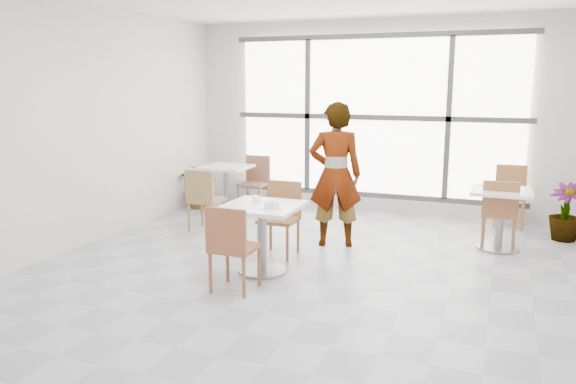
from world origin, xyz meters
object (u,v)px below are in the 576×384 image
(person, at_px, (335,175))
(main_table, at_px, (262,226))
(chair_near, at_px, (231,243))
(chair_far, at_px, (281,213))
(bg_table_left, at_px, (227,182))
(bg_chair_right_far, at_px, (510,191))
(bg_chair_right_near, at_px, (500,210))
(oatmeal_bowl, at_px, (272,204))
(bg_chair_left_far, at_px, (255,179))
(bg_chair_left_near, at_px, (203,196))
(plant_right, at_px, (566,212))
(plant_left, at_px, (201,186))
(bg_table_right, at_px, (500,211))
(coffee_cup, at_px, (256,199))

(person, bearing_deg, main_table, 53.75)
(chair_near, relative_size, chair_far, 1.00)
(bg_table_left, bearing_deg, bg_chair_right_far, 10.06)
(bg_chair_right_near, bearing_deg, bg_chair_right_far, -95.16)
(oatmeal_bowl, xyz_separation_m, bg_chair_left_far, (-1.52, 2.91, -0.29))
(bg_chair_left_near, xyz_separation_m, bg_chair_left_far, (0.08, 1.53, 0.00))
(bg_table_left, height_order, bg_chair_right_near, bg_chair_right_near)
(person, height_order, bg_chair_right_near, person)
(chair_near, distance_m, plant_right, 4.57)
(chair_near, height_order, plant_right, chair_near)
(main_table, xyz_separation_m, bg_chair_left_far, (-1.35, 2.80, -0.02))
(plant_left, bearing_deg, bg_chair_left_far, 13.14)
(bg_table_left, xyz_separation_m, bg_chair_left_near, (0.24, -1.15, 0.01))
(bg_chair_left_far, bearing_deg, bg_table_left, -130.02)
(main_table, bearing_deg, chair_near, -93.35)
(main_table, distance_m, bg_chair_right_near, 3.00)
(bg_table_left, xyz_separation_m, bg_table_right, (4.05, -0.57, 0.00))
(bg_table_right, distance_m, bg_chair_right_near, 0.01)
(bg_chair_right_far, bearing_deg, coffee_cup, -130.68)
(chair_far, distance_m, bg_chair_right_far, 3.52)
(chair_far, height_order, bg_chair_right_near, same)
(bg_chair_left_near, relative_size, bg_chair_right_far, 1.00)
(chair_near, xyz_separation_m, bg_chair_left_near, (-1.40, 1.92, 0.00))
(chair_far, height_order, bg_chair_left_far, same)
(plant_left, bearing_deg, coffee_cup, -49.50)
(main_table, height_order, chair_near, chair_near)
(bg_table_left, bearing_deg, plant_right, 2.16)
(coffee_cup, relative_size, person, 0.09)
(bg_chair_left_far, bearing_deg, bg_chair_left_near, -93.06)
(bg_chair_left_far, bearing_deg, bg_chair_right_near, -14.36)
(chair_far, relative_size, oatmeal_bowl, 4.14)
(main_table, bearing_deg, bg_chair_left_far, 115.82)
(bg_chair_right_near, bearing_deg, main_table, 37.97)
(bg_table_left, distance_m, bg_chair_right_far, 4.22)
(bg_chair_right_far, bearing_deg, chair_near, -123.49)
(coffee_cup, bearing_deg, chair_far, 84.75)
(bg_table_right, bearing_deg, coffee_cup, -145.29)
(oatmeal_bowl, bearing_deg, bg_chair_left_near, 139.23)
(bg_chair_left_near, relative_size, plant_right, 1.15)
(coffee_cup, xyz_separation_m, bg_table_left, (-1.55, 2.30, -0.29))
(oatmeal_bowl, height_order, plant_right, oatmeal_bowl)
(bg_table_left, bearing_deg, person, -28.15)
(chair_near, bearing_deg, person, -103.49)
(chair_near, distance_m, bg_table_left, 3.48)
(bg_table_right, bearing_deg, bg_chair_right_near, -155.06)
(plant_left, bearing_deg, bg_chair_left_near, -58.95)
(coffee_cup, relative_size, bg_chair_left_far, 0.18)
(chair_near, bearing_deg, bg_chair_left_far, -69.16)
(person, height_order, bg_chair_left_far, person)
(coffee_cup, height_order, bg_chair_right_far, bg_chair_right_far)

